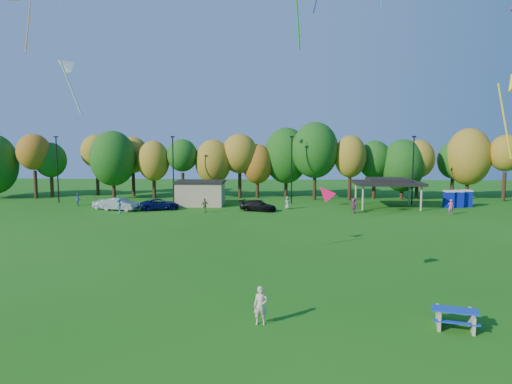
{
  "coord_description": "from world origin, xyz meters",
  "views": [
    {
      "loc": [
        -0.07,
        -21.02,
        8.34
      ],
      "look_at": [
        -1.27,
        6.0,
        5.35
      ],
      "focal_mm": 32.0,
      "sensor_mm": 36.0,
      "label": 1
    }
  ],
  "objects_px": {
    "porta_potties": "(458,199)",
    "car_b": "(120,204)",
    "kite_flyer": "(261,306)",
    "car_a": "(107,204)",
    "picnic_table": "(455,317)",
    "car_c": "(160,204)",
    "car_d": "(258,206)"
  },
  "relations": [
    {
      "from": "car_a",
      "to": "kite_flyer",
      "type": "bearing_deg",
      "value": -130.33
    },
    {
      "from": "car_b",
      "to": "car_d",
      "type": "bearing_deg",
      "value": -76.15
    },
    {
      "from": "picnic_table",
      "to": "car_b",
      "type": "distance_m",
      "value": 43.56
    },
    {
      "from": "picnic_table",
      "to": "car_a",
      "type": "xyz_separation_m",
      "value": [
        -29.01,
        34.92,
        0.17
      ]
    },
    {
      "from": "kite_flyer",
      "to": "car_b",
      "type": "distance_m",
      "value": 38.75
    },
    {
      "from": "car_a",
      "to": "car_d",
      "type": "distance_m",
      "value": 18.78
    },
    {
      "from": "car_b",
      "to": "car_a",
      "type": "bearing_deg",
      "value": 78.94
    },
    {
      "from": "kite_flyer",
      "to": "car_c",
      "type": "bearing_deg",
      "value": 110.92
    },
    {
      "from": "picnic_table",
      "to": "car_d",
      "type": "height_order",
      "value": "car_d"
    },
    {
      "from": "car_a",
      "to": "porta_potties",
      "type": "bearing_deg",
      "value": -65.55
    },
    {
      "from": "kite_flyer",
      "to": "car_d",
      "type": "relative_size",
      "value": 0.4
    },
    {
      "from": "kite_flyer",
      "to": "car_a",
      "type": "distance_m",
      "value": 40.4
    },
    {
      "from": "porta_potties",
      "to": "car_d",
      "type": "bearing_deg",
      "value": -170.35
    },
    {
      "from": "car_a",
      "to": "car_b",
      "type": "bearing_deg",
      "value": -94.39
    },
    {
      "from": "car_c",
      "to": "car_d",
      "type": "relative_size",
      "value": 1.08
    },
    {
      "from": "kite_flyer",
      "to": "car_c",
      "type": "height_order",
      "value": "kite_flyer"
    },
    {
      "from": "picnic_table",
      "to": "car_d",
      "type": "xyz_separation_m",
      "value": [
        -10.24,
        34.36,
        0.16
      ]
    },
    {
      "from": "porta_potties",
      "to": "car_d",
      "type": "relative_size",
      "value": 0.84
    },
    {
      "from": "picnic_table",
      "to": "car_b",
      "type": "bearing_deg",
      "value": 143.88
    },
    {
      "from": "picnic_table",
      "to": "kite_flyer",
      "type": "height_order",
      "value": "kite_flyer"
    },
    {
      "from": "car_d",
      "to": "porta_potties",
      "type": "bearing_deg",
      "value": -62.81
    },
    {
      "from": "picnic_table",
      "to": "kite_flyer",
      "type": "xyz_separation_m",
      "value": [
        -8.76,
        -0.04,
        0.4
      ]
    },
    {
      "from": "kite_flyer",
      "to": "car_b",
      "type": "height_order",
      "value": "kite_flyer"
    },
    {
      "from": "picnic_table",
      "to": "kite_flyer",
      "type": "bearing_deg",
      "value": -164.39
    },
    {
      "from": "car_a",
      "to": "car_c",
      "type": "distance_m",
      "value": 6.64
    },
    {
      "from": "picnic_table",
      "to": "car_d",
      "type": "relative_size",
      "value": 0.51
    },
    {
      "from": "car_a",
      "to": "car_d",
      "type": "height_order",
      "value": "car_a"
    },
    {
      "from": "kite_flyer",
      "to": "car_d",
      "type": "distance_m",
      "value": 34.43
    },
    {
      "from": "porta_potties",
      "to": "car_b",
      "type": "relative_size",
      "value": 0.82
    },
    {
      "from": "car_a",
      "to": "car_c",
      "type": "xyz_separation_m",
      "value": [
        6.64,
        -0.12,
        0.01
      ]
    },
    {
      "from": "car_a",
      "to": "car_c",
      "type": "height_order",
      "value": "car_c"
    },
    {
      "from": "porta_potties",
      "to": "car_b",
      "type": "height_order",
      "value": "porta_potties"
    }
  ]
}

